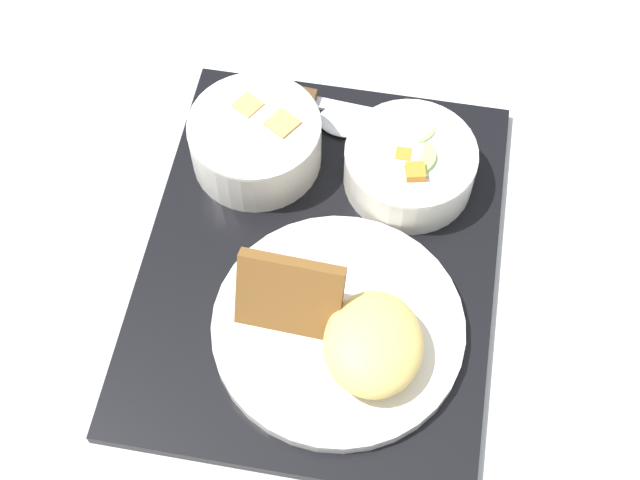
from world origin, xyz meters
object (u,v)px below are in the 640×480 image
Objects in this scene: spoon at (321,118)px; bowl_soup at (256,139)px; plate_main at (344,330)px; bowl_salad at (410,164)px; knife at (295,95)px.

bowl_soup is at bearing -134.56° from spoon.
plate_main reaches higher than bowl_soup.
plate_main is (0.17, -0.03, -0.01)m from bowl_salad.
knife is at bearing 163.80° from bowl_soup.
bowl_salad reaches higher than knife.
bowl_soup is 0.67× the size of knife.
knife is (-0.08, 0.02, -0.02)m from bowl_soup.
plate_main is at bearing -76.06° from spoon.
knife is at bearing -122.79° from bowl_salad.
spoon is (-0.05, 0.05, -0.03)m from bowl_soup.
spoon is at bearing -32.23° from knife.
knife is 1.18× the size of spoon.
bowl_salad is 0.56× the size of plate_main.
bowl_salad reaches higher than spoon.
bowl_soup reaches higher than spoon.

